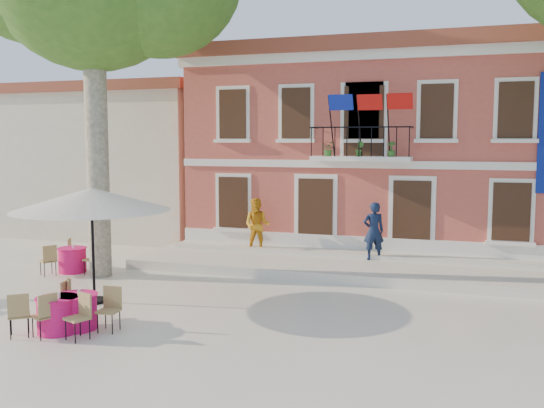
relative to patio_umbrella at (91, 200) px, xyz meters
The scene contains 10 objects.
ground 4.57m from the patio_umbrella, 15.87° to the left, with size 90.00×90.00×0.00m, color beige.
main_building 12.41m from the patio_umbrella, 63.03° to the left, with size 13.50×9.59×7.50m.
neighbor_west 13.41m from the patio_umbrella, 116.12° to the left, with size 9.40×9.40×6.40m.
terrace 8.18m from the patio_umbrella, 44.07° to the left, with size 14.00×3.40×0.30m, color silver.
patio_umbrella is the anchor object (origin of this frame).
pedestrian_navy 8.80m from the patio_umbrella, 45.36° to the left, with size 0.67×0.44×1.85m, color #101C38.
pedestrian_orange 6.81m from the patio_umbrella, 71.27° to the left, with size 0.89×0.70×1.84m, color orange.
cafe_table_0 3.28m from the patio_umbrella, 73.41° to the right, with size 1.85×1.75×0.95m.
cafe_table_1 3.12m from the patio_umbrella, 64.67° to the right, with size 1.70×1.87×0.95m.
cafe_table_3 4.47m from the patio_umbrella, 134.18° to the left, with size 1.66×1.87×0.95m.
Camera 1 is at (5.38, -13.89, 4.09)m, focal length 40.00 mm.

